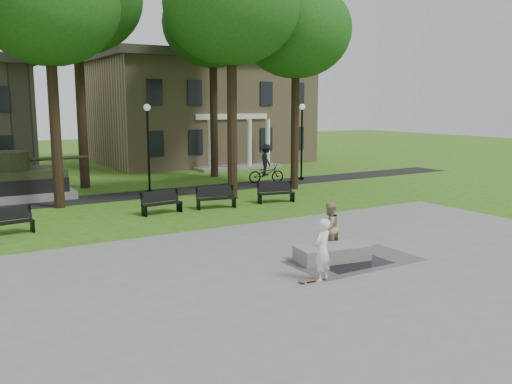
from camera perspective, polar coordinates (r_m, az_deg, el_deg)
ground at (r=18.50m, az=0.63°, el=-5.57°), size 120.00×120.00×0.00m
plaza at (r=14.66m, az=11.09°, el=-9.73°), size 22.00×16.00×0.02m
footpath at (r=29.18m, az=-11.84°, el=-0.26°), size 44.00×2.60×0.01m
building_right at (r=45.55m, az=-5.91°, el=8.73°), size 17.00×12.00×8.60m
tree_1 at (r=26.51m, az=-21.05°, el=17.83°), size 6.20×6.20×11.63m
tree_2 at (r=27.38m, az=-2.61°, el=18.89°), size 6.60×6.60×12.16m
tree_3 at (r=30.47m, az=4.24°, el=16.53°), size 6.00×6.00×11.19m
tree_5 at (r=35.82m, az=-4.58°, el=17.16°), size 6.40×6.40×12.44m
lamp_mid at (r=29.31m, az=-11.29°, el=5.29°), size 0.36×0.36×4.73m
lamp_right at (r=34.01m, az=4.85°, el=5.97°), size 0.36×0.36×4.73m
tank_monument at (r=29.62m, az=-25.07°, el=0.87°), size 7.45×3.40×2.40m
puddle at (r=16.59m, az=10.30°, el=-7.40°), size 2.20×1.20×0.00m
concrete_block at (r=16.76m, az=8.02°, el=-6.38°), size 2.34×1.35×0.45m
skateboard at (r=14.79m, az=5.91°, el=-9.24°), size 0.78×0.21×0.07m
skateboarder at (r=14.66m, az=6.99°, el=-6.08°), size 0.73×0.62×1.71m
friend_watching at (r=17.53m, az=7.72°, el=-3.70°), size 0.90×0.77×1.62m
cyclist at (r=32.75m, az=1.09°, el=2.64°), size 2.29×1.36×2.34m
park_bench_0 at (r=21.78m, az=-24.72°, el=-2.75°), size 1.84×0.71×1.00m
park_bench_1 at (r=23.92m, az=-9.94°, el=-1.02°), size 1.84×0.72×1.00m
park_bench_2 at (r=24.86m, az=-4.30°, el=-0.51°), size 1.85×0.81×1.00m
park_bench_3 at (r=26.28m, az=2.04°, el=0.04°), size 1.85×0.87×1.00m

